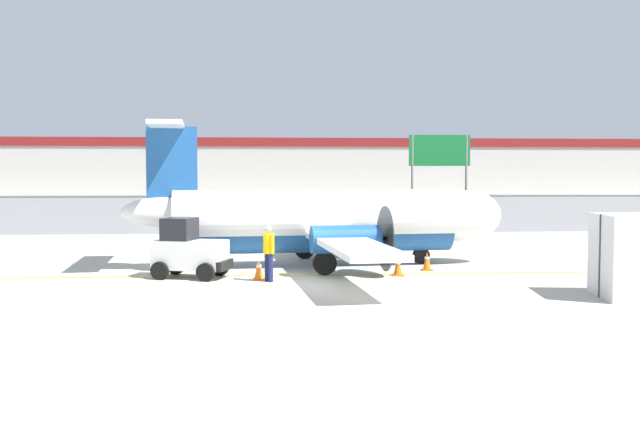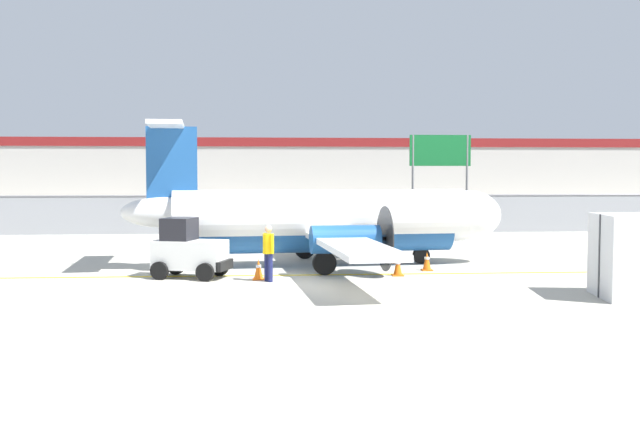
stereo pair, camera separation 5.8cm
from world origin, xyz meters
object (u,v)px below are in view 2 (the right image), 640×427
parked_car_3 (440,206)px  traffic_cone_far_left (427,261)px  ground_crew_worker (268,250)px  parked_car_2 (334,205)px  traffic_cone_near_left (398,266)px  commuter_airplane (329,221)px  traffic_cone_far_right (258,270)px  traffic_cone_near_right (394,254)px  baggage_tug (188,251)px  parked_car_1 (209,210)px  parked_car_0 (82,208)px  highway_sign (440,158)px

parked_car_3 → traffic_cone_far_left: bearing=78.0°
ground_crew_worker → parked_car_2: (4.88, 31.31, -0.06)m
traffic_cone_near_left → commuter_airplane: bearing=127.2°
traffic_cone_far_left → parked_car_2: 29.25m
traffic_cone_far_left → traffic_cone_far_right: 5.86m
commuter_airplane → traffic_cone_near_right: size_ratio=25.12×
traffic_cone_near_right → ground_crew_worker: bearing=-137.8°
baggage_tug → traffic_cone_far_left: baggage_tug is taller
parked_car_1 → parked_car_3: same height
traffic_cone_far_right → traffic_cone_near_left: bearing=6.5°
traffic_cone_near_left → traffic_cone_far_left: size_ratio=1.00×
parked_car_0 → parked_car_2: same height
ground_crew_worker → parked_car_3: 31.42m
baggage_tug → parked_car_0: baggage_tug is taller
commuter_airplane → parked_car_2: bearing=78.9°
commuter_airplane → traffic_cone_near_right: bearing=8.6°
traffic_cone_far_right → parked_car_2: parked_car_2 is taller
baggage_tug → traffic_cone_near_right: baggage_tug is taller
traffic_cone_far_left → parked_car_1: size_ratio=0.15×
traffic_cone_near_left → parked_car_0: 31.85m
highway_sign → baggage_tug: bearing=-124.0°
traffic_cone_near_left → traffic_cone_near_right: (0.47, 3.24, 0.00)m
ground_crew_worker → traffic_cone_far_right: ground_crew_worker is taller
baggage_tug → traffic_cone_near_left: size_ratio=3.99×
parked_car_3 → highway_sign: bearing=78.6°
parked_car_1 → parked_car_2: (8.70, 6.37, 0.00)m
commuter_airplane → highway_sign: 17.94m
traffic_cone_far_left → parked_car_2: bearing=90.9°
commuter_airplane → traffic_cone_far_right: size_ratio=25.12×
commuter_airplane → traffic_cone_near_right: (2.46, 0.61, -1.29)m
ground_crew_worker → traffic_cone_near_left: (4.12, 0.92, -0.64)m
commuter_airplane → parked_car_3: bearing=62.7°
ground_crew_worker → traffic_cone_far_left: 5.74m
commuter_airplane → traffic_cone_far_right: (-2.43, -3.13, -1.29)m
ground_crew_worker → parked_car_1: size_ratio=0.39×
traffic_cone_near_left → highway_sign: bearing=72.5°
baggage_tug → ground_crew_worker: baggage_tug is taller
traffic_cone_near_right → parked_car_2: size_ratio=0.15×
ground_crew_worker → parked_car_3: size_ratio=0.40×
traffic_cone_far_left → parked_car_3: parked_car_3 is taller
ground_crew_worker → parked_car_0: same height
parked_car_0 → highway_sign: size_ratio=0.77×
traffic_cone_near_left → parked_car_0: parked_car_0 is taller
baggage_tug → traffic_cone_near_right: bearing=41.5°
traffic_cone_near_left → baggage_tug: bearing=179.4°
ground_crew_worker → parked_car_0: (-12.63, 27.99, -0.06)m
traffic_cone_near_left → highway_sign: size_ratio=0.12×
commuter_airplane → parked_car_2: (2.76, 27.76, -0.71)m
highway_sign → traffic_cone_far_right: bearing=-118.4°
baggage_tug → ground_crew_worker: 2.69m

